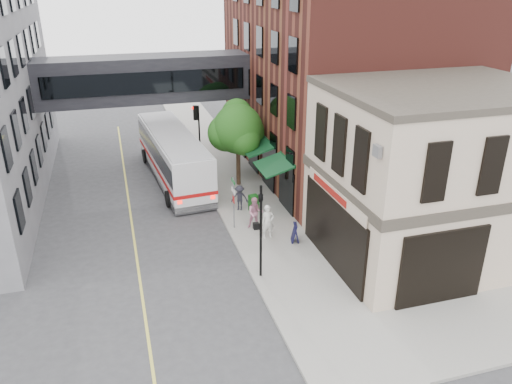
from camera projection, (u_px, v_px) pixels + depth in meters
ground at (265, 304)px, 21.28m from camera, size 120.00×120.00×0.00m
sidewalk_main at (232, 180)px, 34.10m from camera, size 4.00×60.00×0.15m
corner_building at (433, 175)px, 23.69m from camera, size 10.19×8.12×8.45m
brick_building at (339, 69)px, 34.29m from camera, size 13.76×18.00×14.00m
skyway_bridge at (145, 79)px, 33.77m from camera, size 14.00×3.18×3.00m
traffic_signal_near at (260, 221)px, 21.95m from camera, size 0.44×0.22×4.60m
traffic_signal_far at (197, 124)px, 34.99m from camera, size 0.53×0.28×4.50m
street_sign_pole at (234, 198)px, 26.78m from camera, size 0.08×0.75×3.00m
street_tree at (237, 129)px, 31.93m from camera, size 3.80×3.20×5.60m
lane_marking at (131, 219)px, 28.79m from camera, size 0.12×40.00×0.01m
bus at (173, 154)px, 33.77m from camera, size 3.69×12.22×3.24m
pedestrian_a at (268, 222)px, 26.09m from camera, size 0.67×0.45×1.84m
pedestrian_b at (255, 213)px, 27.12m from camera, size 0.98×0.83×1.78m
pedestrian_c at (240, 198)px, 29.27m from camera, size 1.14×0.91×1.54m
newspaper_box at (254, 203)px, 29.23m from camera, size 0.57×0.53×1.00m
sandwich_board at (295, 233)px, 25.85m from camera, size 0.50×0.64×1.02m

